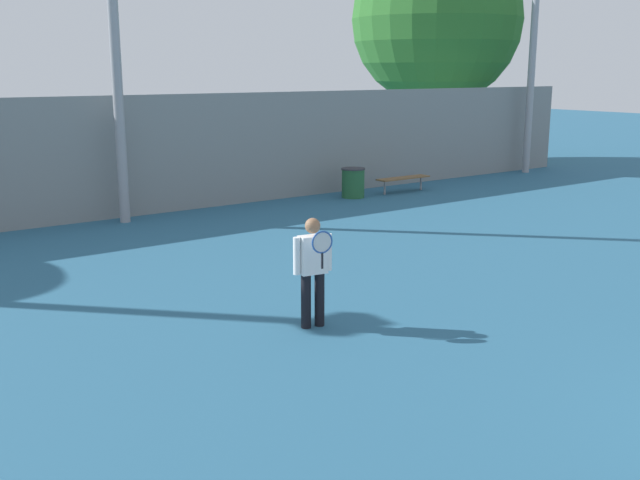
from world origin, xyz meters
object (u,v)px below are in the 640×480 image
(tennis_player, at_px, (313,266))
(trash_bin, at_px, (353,183))
(bench_courtside_near, at_px, (403,179))
(tree_green_broad, at_px, (437,19))

(tennis_player, relative_size, trash_bin, 1.87)
(bench_courtside_near, relative_size, tree_green_broad, 0.21)
(trash_bin, bearing_deg, tree_green_broad, 30.82)
(bench_courtside_near, bearing_deg, trash_bin, 175.15)
(trash_bin, bearing_deg, tennis_player, -131.77)
(tennis_player, relative_size, bench_courtside_near, 0.87)
(trash_bin, height_order, tree_green_broad, tree_green_broad)
(tennis_player, bearing_deg, tree_green_broad, 49.29)
(bench_courtside_near, bearing_deg, tree_green_broad, 38.81)
(tennis_player, xyz_separation_m, bench_courtside_near, (9.01, 7.97, -0.48))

